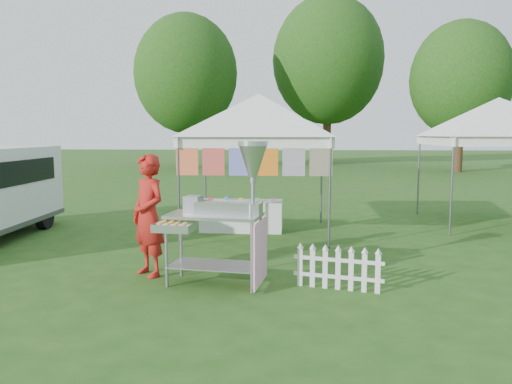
{
  "coord_description": "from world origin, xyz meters",
  "views": [
    {
      "loc": [
        0.76,
        -7.16,
        2.16
      ],
      "look_at": [
        0.07,
        1.86,
        1.1
      ],
      "focal_mm": 35.0,
      "sensor_mm": 36.0,
      "label": 1
    }
  ],
  "objects": [
    {
      "name": "canopy_main",
      "position": [
        0.0,
        3.49,
        2.99
      ],
      "size": [
        4.24,
        4.24,
        3.45
      ],
      "color": "#59595E",
      "rests_on": "ground"
    },
    {
      "name": "tree_left",
      "position": [
        -6.0,
        24.0,
        5.83
      ],
      "size": [
        6.4,
        6.4,
        9.53
      ],
      "color": "#3B2615",
      "rests_on": "ground"
    },
    {
      "name": "tree_mid",
      "position": [
        3.0,
        28.0,
        7.14
      ],
      "size": [
        7.6,
        7.6,
        11.52
      ],
      "color": "#3B2615",
      "rests_on": "ground"
    },
    {
      "name": "picket_fence",
      "position": [
        1.38,
        -0.36,
        0.29
      ],
      "size": [
        1.23,
        0.34,
        0.56
      ],
      "rotation": [
        0.0,
        0.0,
        -0.25
      ],
      "color": "silver",
      "rests_on": "ground"
    },
    {
      "name": "tree_right",
      "position": [
        10.0,
        22.0,
        5.18
      ],
      "size": [
        5.6,
        5.6,
        8.42
      ],
      "color": "#3B2615",
      "rests_on": "ground"
    },
    {
      "name": "donut_cart",
      "position": [
        -0.16,
        -0.26,
        1.21
      ],
      "size": [
        1.58,
        0.98,
        2.06
      ],
      "rotation": [
        0.0,
        0.0,
        -0.14
      ],
      "color": "gray",
      "rests_on": "ground"
    },
    {
      "name": "canopy_right",
      "position": [
        5.5,
        5.0,
        2.99
      ],
      "size": [
        4.24,
        4.24,
        3.45
      ],
      "color": "#59595E",
      "rests_on": "ground"
    },
    {
      "name": "ground",
      "position": [
        0.0,
        0.0,
        0.0
      ],
      "size": [
        120.0,
        120.0,
        0.0
      ],
      "primitive_type": "plane",
      "color": "#244C15",
      "rests_on": "ground"
    },
    {
      "name": "vendor",
      "position": [
        -1.44,
        0.14,
        0.93
      ],
      "size": [
        0.8,
        0.78,
        1.86
      ],
      "primitive_type": "imported",
      "rotation": [
        0.0,
        0.0,
        -0.74
      ],
      "color": "#AC1B15",
      "rests_on": "ground"
    },
    {
      "name": "display_table",
      "position": [
        -0.4,
        3.75,
        0.34
      ],
      "size": [
        1.8,
        0.7,
        0.68
      ],
      "primitive_type": "cube",
      "color": "white",
      "rests_on": "ground"
    }
  ]
}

